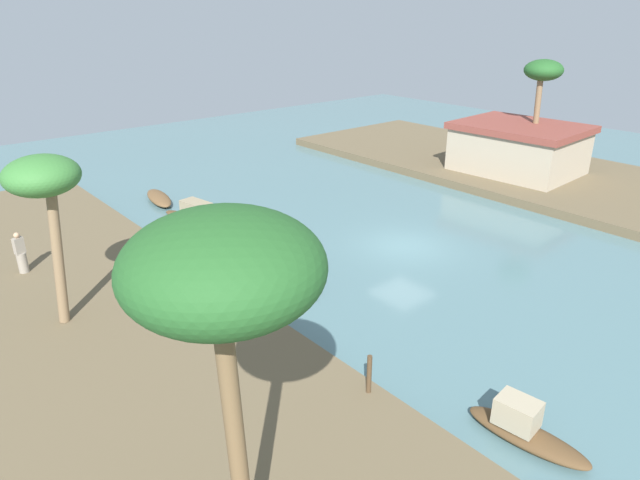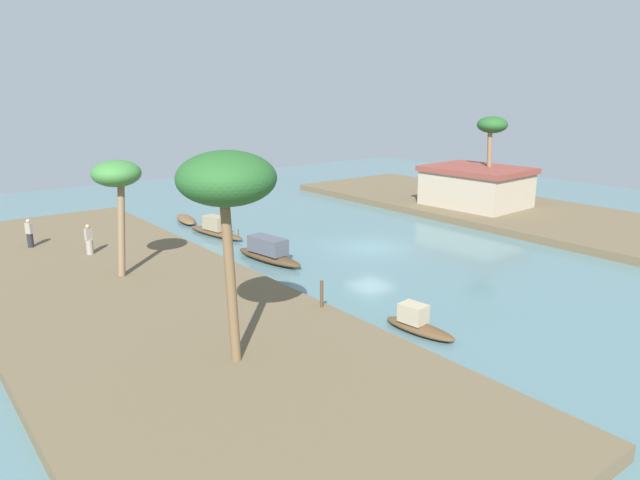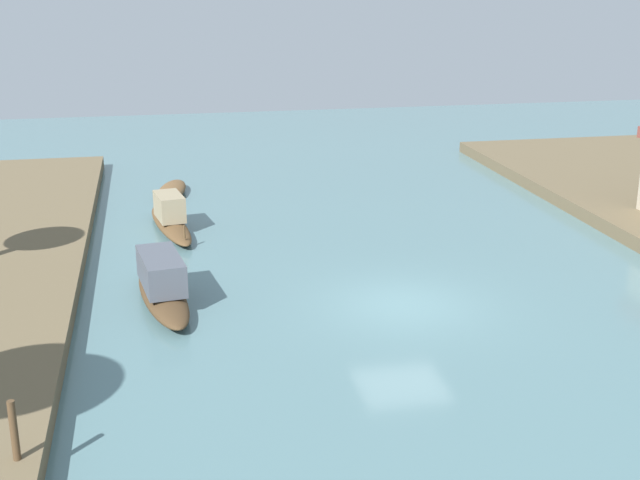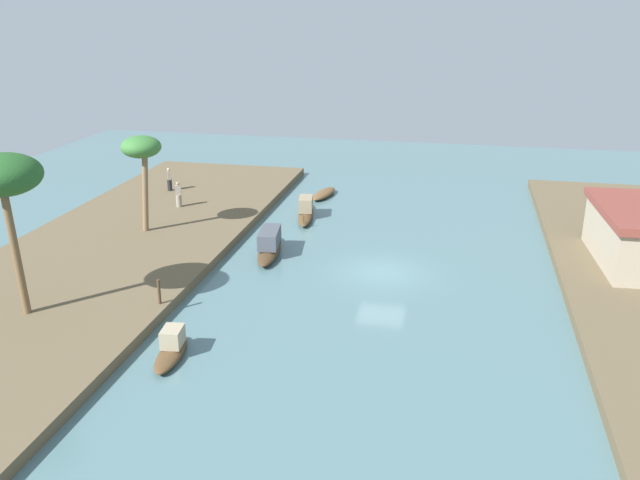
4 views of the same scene
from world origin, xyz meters
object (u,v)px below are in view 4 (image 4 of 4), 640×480
sampan_with_tall_canopy (172,348)px  mooring_post (159,292)px  sampan_upstream_small (324,194)px  person_on_near_bank (169,181)px  palm_tree_left_near (141,150)px  sampan_midstream (270,244)px  person_by_mooring (179,196)px  palm_tree_left_far (3,177)px  sampan_with_red_awning (306,210)px

sampan_with_tall_canopy → mooring_post: bearing=-156.1°
mooring_post → sampan_upstream_small: bearing=170.5°
sampan_with_tall_canopy → mooring_post: 4.16m
sampan_with_tall_canopy → sampan_upstream_small: size_ratio=0.92×
sampan_with_tall_canopy → person_on_near_bank: person_on_near_bank is taller
palm_tree_left_near → sampan_midstream: bearing=83.0°
person_by_mooring → palm_tree_left_far: palm_tree_left_far is taller
sampan_with_tall_canopy → sampan_midstream: 11.92m
palm_tree_left_near → palm_tree_left_far: 11.49m
palm_tree_left_far → sampan_midstream: bearing=142.0°
sampan_with_red_awning → person_by_mooring: person_by_mooring is taller
sampan_midstream → person_by_mooring: size_ratio=3.03×
mooring_post → palm_tree_left_far: (2.07, -5.42, 5.54)m
mooring_post → palm_tree_left_far: size_ratio=0.16×
sampan_with_red_awning → palm_tree_left_far: 20.50m
sampan_with_red_awning → sampan_midstream: size_ratio=1.04×
sampan_with_tall_canopy → person_on_near_bank: bearing=-162.9°
palm_tree_left_far → person_on_near_bank: bearing=-174.1°
sampan_with_tall_canopy → palm_tree_left_far: size_ratio=0.47×
sampan_upstream_small → person_by_mooring: person_by_mooring is taller
palm_tree_left_far → person_by_mooring: bearing=179.3°
sampan_with_tall_canopy → person_by_mooring: person_by_mooring is taller
sampan_upstream_small → palm_tree_left_far: bearing=-10.4°
person_on_near_bank → mooring_post: bearing=-5.6°
palm_tree_left_near → mooring_post: bearing=28.3°
sampan_upstream_small → palm_tree_left_near: 14.81m
sampan_with_tall_canopy → palm_tree_left_far: (-1.45, -7.53, 6.24)m
sampan_with_tall_canopy → palm_tree_left_near: (-12.86, -7.14, 4.99)m
sampan_upstream_small → palm_tree_left_far: palm_tree_left_far is taller
sampan_with_tall_canopy → person_by_mooring: 19.31m
sampan_upstream_small → palm_tree_left_far: size_ratio=0.51×
sampan_upstream_small → palm_tree_left_near: size_ratio=0.63×
person_on_near_bank → palm_tree_left_far: 20.84m
sampan_midstream → palm_tree_left_near: 9.21m
sampan_with_red_awning → person_by_mooring: size_ratio=3.17×
sampan_with_red_awning → mooring_post: bearing=-21.3°
sampan_with_red_awning → palm_tree_left_near: size_ratio=0.94×
sampan_with_tall_canopy → person_on_near_bank: 23.54m
person_on_near_bank → sampan_with_tall_canopy: bearing=-4.2°
person_by_mooring → sampan_midstream: bearing=-54.4°
person_by_mooring → sampan_with_tall_canopy: bearing=-85.3°
sampan_with_red_awning → palm_tree_left_near: palm_tree_left_near is taller
sampan_with_red_awning → sampan_midstream: 7.11m
sampan_with_tall_canopy → sampan_upstream_small: sampan_with_tall_canopy is taller
sampan_midstream → sampan_with_tall_canopy: bearing=-11.1°
palm_tree_left_near → palm_tree_left_far: size_ratio=0.80×
sampan_with_red_awning → sampan_with_tall_canopy: 19.03m
palm_tree_left_near → palm_tree_left_far: (11.42, -0.38, 1.25)m
sampan_with_red_awning → palm_tree_left_far: bearing=-35.8°
sampan_with_tall_canopy → mooring_post: (-3.52, -2.11, 0.70)m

